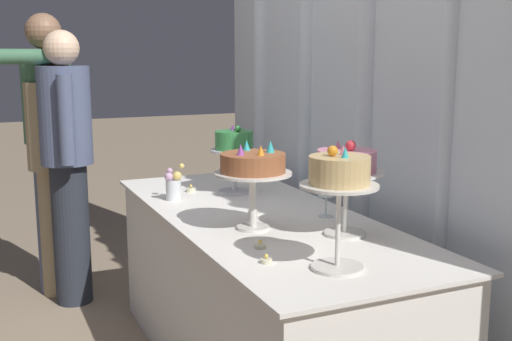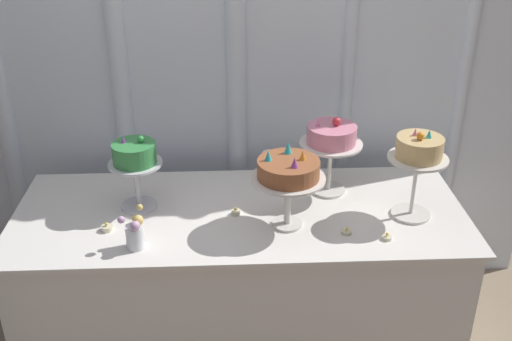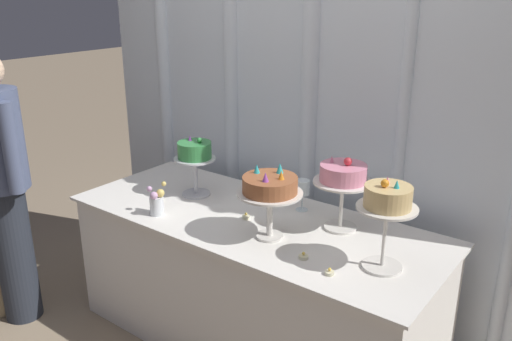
{
  "view_description": "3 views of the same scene",
  "coord_description": "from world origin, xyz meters",
  "px_view_note": "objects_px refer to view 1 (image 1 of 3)",
  "views": [
    {
      "loc": [
        2.42,
        -1.01,
        1.44
      ],
      "look_at": [
        0.05,
        0.06,
        0.96
      ],
      "focal_mm": 44.44,
      "sensor_mm": 36.0,
      "label": 1
    },
    {
      "loc": [
        -0.04,
        -2.21,
        2.13
      ],
      "look_at": [
        0.07,
        0.06,
        0.97
      ],
      "focal_mm": 42.65,
      "sensor_mm": 36.0,
      "label": 2
    },
    {
      "loc": [
        1.51,
        -1.87,
        1.89
      ],
      "look_at": [
        -0.06,
        0.21,
        0.97
      ],
      "focal_mm": 37.25,
      "sensor_mm": 36.0,
      "label": 3
    }
  ],
  "objects_px": {
    "guest_man_dark_suit": "(67,155)",
    "guest_girl_blue_dress": "(48,139)",
    "flower_vase": "(174,185)",
    "tealight_far_left": "(191,190)",
    "cake_display_midright": "(347,167)",
    "guest_man_pink_jacket": "(56,163)",
    "cake_display_midleft": "(253,167)",
    "cake_display_rightmost": "(339,181)",
    "wine_glass": "(326,188)",
    "tealight_near_right": "(260,246)",
    "cake_table": "(260,296)",
    "tealight_far_right": "(266,260)",
    "cake_display_leftmost": "(234,146)",
    "tealight_near_left": "(253,212)"
  },
  "relations": [
    {
      "from": "flower_vase",
      "to": "tealight_far_left",
      "type": "relative_size",
      "value": 3.72
    },
    {
      "from": "wine_glass",
      "to": "cake_table",
      "type": "bearing_deg",
      "value": -121.57
    },
    {
      "from": "cake_display_rightmost",
      "to": "wine_glass",
      "type": "distance_m",
      "value": 0.69
    },
    {
      "from": "tealight_far_left",
      "to": "tealight_near_right",
      "type": "relative_size",
      "value": 1.1
    },
    {
      "from": "cake_display_midright",
      "to": "wine_glass",
      "type": "height_order",
      "value": "cake_display_midright"
    },
    {
      "from": "guest_girl_blue_dress",
      "to": "guest_man_pink_jacket",
      "type": "bearing_deg",
      "value": 29.91
    },
    {
      "from": "tealight_near_right",
      "to": "guest_girl_blue_dress",
      "type": "relative_size",
      "value": 0.03
    },
    {
      "from": "flower_vase",
      "to": "tealight_near_right",
      "type": "bearing_deg",
      "value": 4.06
    },
    {
      "from": "tealight_far_right",
      "to": "cake_display_midright",
      "type": "bearing_deg",
      "value": 113.1
    },
    {
      "from": "tealight_near_left",
      "to": "guest_girl_blue_dress",
      "type": "height_order",
      "value": "guest_girl_blue_dress"
    },
    {
      "from": "cake_display_midright",
      "to": "wine_glass",
      "type": "bearing_deg",
      "value": 164.68
    },
    {
      "from": "cake_display_midright",
      "to": "cake_display_rightmost",
      "type": "bearing_deg",
      "value": -35.58
    },
    {
      "from": "cake_display_midleft",
      "to": "guest_girl_blue_dress",
      "type": "relative_size",
      "value": 0.21
    },
    {
      "from": "cake_display_midleft",
      "to": "cake_display_midright",
      "type": "xyz_separation_m",
      "value": [
        0.22,
        0.29,
        0.01
      ]
    },
    {
      "from": "cake_display_midleft",
      "to": "tealight_far_left",
      "type": "distance_m",
      "value": 0.79
    },
    {
      "from": "cake_display_leftmost",
      "to": "tealight_far_left",
      "type": "distance_m",
      "value": 0.32
    },
    {
      "from": "cake_display_midright",
      "to": "tealight_far_right",
      "type": "distance_m",
      "value": 0.52
    },
    {
      "from": "flower_vase",
      "to": "tealight_far_left",
      "type": "xyz_separation_m",
      "value": [
        -0.14,
        0.13,
        -0.06
      ]
    },
    {
      "from": "cake_display_leftmost",
      "to": "guest_man_dark_suit",
      "type": "relative_size",
      "value": 0.22
    },
    {
      "from": "cake_display_midleft",
      "to": "tealight_far_left",
      "type": "bearing_deg",
      "value": -179.41
    },
    {
      "from": "cake_display_midright",
      "to": "guest_man_pink_jacket",
      "type": "relative_size",
      "value": 0.25
    },
    {
      "from": "cake_display_leftmost",
      "to": "cake_display_rightmost",
      "type": "bearing_deg",
      "value": -6.09
    },
    {
      "from": "tealight_near_left",
      "to": "tealight_near_right",
      "type": "xyz_separation_m",
      "value": [
        0.46,
        -0.17,
        -0.0
      ]
    },
    {
      "from": "guest_girl_blue_dress",
      "to": "tealight_far_left",
      "type": "bearing_deg",
      "value": 32.63
    },
    {
      "from": "tealight_near_right",
      "to": "tealight_far_left",
      "type": "bearing_deg",
      "value": 175.95
    },
    {
      "from": "cake_display_midleft",
      "to": "wine_glass",
      "type": "bearing_deg",
      "value": 97.69
    },
    {
      "from": "cake_display_leftmost",
      "to": "cake_display_midright",
      "type": "height_order",
      "value": "cake_display_midright"
    },
    {
      "from": "guest_man_pink_jacket",
      "to": "tealight_far_left",
      "type": "bearing_deg",
      "value": 32.79
    },
    {
      "from": "cake_display_rightmost",
      "to": "wine_glass",
      "type": "bearing_deg",
      "value": 152.72
    },
    {
      "from": "flower_vase",
      "to": "guest_girl_blue_dress",
      "type": "relative_size",
      "value": 0.11
    },
    {
      "from": "tealight_far_right",
      "to": "guest_man_pink_jacket",
      "type": "height_order",
      "value": "guest_man_pink_jacket"
    },
    {
      "from": "cake_display_midleft",
      "to": "cake_display_midright",
      "type": "relative_size",
      "value": 0.95
    },
    {
      "from": "cake_table",
      "to": "guest_man_pink_jacket",
      "type": "height_order",
      "value": "guest_man_pink_jacket"
    },
    {
      "from": "cake_display_leftmost",
      "to": "flower_vase",
      "type": "bearing_deg",
      "value": -85.25
    },
    {
      "from": "flower_vase",
      "to": "tealight_far_right",
      "type": "xyz_separation_m",
      "value": [
        1.02,
        0.01,
        -0.06
      ]
    },
    {
      "from": "cake_table",
      "to": "guest_girl_blue_dress",
      "type": "height_order",
      "value": "guest_girl_blue_dress"
    },
    {
      "from": "cake_display_midleft",
      "to": "guest_girl_blue_dress",
      "type": "bearing_deg",
      "value": -160.52
    },
    {
      "from": "tealight_far_right",
      "to": "guest_man_dark_suit",
      "type": "relative_size",
      "value": 0.03
    },
    {
      "from": "flower_vase",
      "to": "tealight_far_left",
      "type": "distance_m",
      "value": 0.2
    },
    {
      "from": "cake_display_leftmost",
      "to": "tealight_far_right",
      "type": "distance_m",
      "value": 1.11
    },
    {
      "from": "tealight_near_right",
      "to": "guest_man_dark_suit",
      "type": "height_order",
      "value": "guest_man_dark_suit"
    },
    {
      "from": "cake_display_midright",
      "to": "tealight_near_right",
      "type": "relative_size",
      "value": 8.47
    },
    {
      "from": "tealight_near_left",
      "to": "guest_girl_blue_dress",
      "type": "distance_m",
      "value": 1.61
    },
    {
      "from": "tealight_near_right",
      "to": "tealight_far_right",
      "type": "relative_size",
      "value": 1.1
    },
    {
      "from": "wine_glass",
      "to": "guest_girl_blue_dress",
      "type": "distance_m",
      "value": 1.88
    },
    {
      "from": "guest_man_dark_suit",
      "to": "guest_girl_blue_dress",
      "type": "xyz_separation_m",
      "value": [
        -0.23,
        -0.07,
        0.07
      ]
    },
    {
      "from": "flower_vase",
      "to": "guest_man_pink_jacket",
      "type": "distance_m",
      "value": 1.08
    },
    {
      "from": "flower_vase",
      "to": "guest_man_dark_suit",
      "type": "relative_size",
      "value": 0.11
    },
    {
      "from": "tealight_near_right",
      "to": "wine_glass",
      "type": "bearing_deg",
      "value": 123.21
    },
    {
      "from": "tealight_far_right",
      "to": "cake_display_midleft",
      "type": "bearing_deg",
      "value": 162.12
    }
  ]
}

